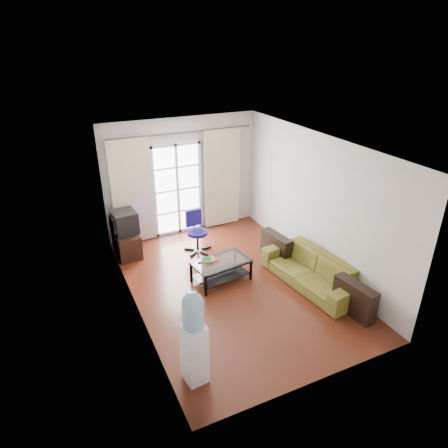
# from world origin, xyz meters

# --- Properties ---
(floor) EXTENTS (5.20, 5.20, 0.00)m
(floor) POSITION_xyz_m (0.00, 0.00, 0.00)
(floor) COLOR #562314
(floor) RESTS_ON ground
(ceiling) EXTENTS (5.20, 5.20, 0.00)m
(ceiling) POSITION_xyz_m (0.00, 0.00, 2.70)
(ceiling) COLOR white
(ceiling) RESTS_ON wall_back
(wall_back) EXTENTS (3.60, 0.02, 2.70)m
(wall_back) POSITION_xyz_m (0.00, 2.60, 1.35)
(wall_back) COLOR beige
(wall_back) RESTS_ON floor
(wall_front) EXTENTS (3.60, 0.02, 2.70)m
(wall_front) POSITION_xyz_m (0.00, -2.60, 1.35)
(wall_front) COLOR beige
(wall_front) RESTS_ON floor
(wall_left) EXTENTS (0.02, 5.20, 2.70)m
(wall_left) POSITION_xyz_m (-1.80, 0.00, 1.35)
(wall_left) COLOR beige
(wall_left) RESTS_ON floor
(wall_right) EXTENTS (0.02, 5.20, 2.70)m
(wall_right) POSITION_xyz_m (1.80, 0.00, 1.35)
(wall_right) COLOR beige
(wall_right) RESTS_ON floor
(french_door) EXTENTS (1.16, 0.06, 2.15)m
(french_door) POSITION_xyz_m (-0.15, 2.54, 1.07)
(french_door) COLOR white
(french_door) RESTS_ON wall_back
(curtain_rod) EXTENTS (3.30, 0.04, 0.04)m
(curtain_rod) POSITION_xyz_m (0.00, 2.50, 2.38)
(curtain_rod) COLOR #4C3F2D
(curtain_rod) RESTS_ON wall_back
(curtain_left) EXTENTS (0.90, 0.07, 2.35)m
(curtain_left) POSITION_xyz_m (-1.20, 2.48, 1.20)
(curtain_left) COLOR beige
(curtain_left) RESTS_ON curtain_rod
(curtain_right) EXTENTS (0.90, 0.07, 2.35)m
(curtain_right) POSITION_xyz_m (0.95, 2.48, 1.20)
(curtain_right) COLOR beige
(curtain_right) RESTS_ON curtain_rod
(radiator) EXTENTS (0.64, 0.12, 0.64)m
(radiator) POSITION_xyz_m (0.80, 2.50, 0.33)
(radiator) COLOR #939396
(radiator) RESTS_ON floor
(sofa) EXTENTS (2.26, 1.30, 0.60)m
(sofa) POSITION_xyz_m (1.35, -0.62, 0.30)
(sofa) COLOR brown
(sofa) RESTS_ON floor
(coffee_table) EXTENTS (1.13, 0.74, 0.43)m
(coffee_table) POSITION_xyz_m (-0.13, 0.20, 0.28)
(coffee_table) COLOR silver
(coffee_table) RESTS_ON floor
(bowl) EXTENTS (0.36, 0.36, 0.05)m
(bowl) POSITION_xyz_m (-0.37, 0.29, 0.46)
(bowl) COLOR #35934B
(bowl) RESTS_ON coffee_table
(book) EXTENTS (0.32, 0.34, 0.02)m
(book) POSITION_xyz_m (-0.34, 0.30, 0.44)
(book) COLOR #A3141C
(book) RESTS_ON coffee_table
(remote) EXTENTS (0.15, 0.08, 0.02)m
(remote) POSITION_xyz_m (-0.48, 0.33, 0.44)
(remote) COLOR black
(remote) RESTS_ON coffee_table
(tv_stand) EXTENTS (0.51, 0.73, 0.51)m
(tv_stand) POSITION_xyz_m (-1.54, 1.94, 0.26)
(tv_stand) COLOR black
(tv_stand) RESTS_ON floor
(crt_tv) EXTENTS (0.56, 0.55, 0.47)m
(crt_tv) POSITION_xyz_m (-1.54, 2.02, 0.75)
(crt_tv) COLOR black
(crt_tv) RESTS_ON tv_stand
(task_chair) EXTENTS (0.63, 0.63, 0.90)m
(task_chair) POSITION_xyz_m (-0.10, 1.51, 0.27)
(task_chair) COLOR black
(task_chair) RESTS_ON floor
(water_cooler) EXTENTS (0.33, 0.33, 1.43)m
(water_cooler) POSITION_xyz_m (-1.46, -1.86, 0.75)
(water_cooler) COLOR silver
(water_cooler) RESTS_ON floor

